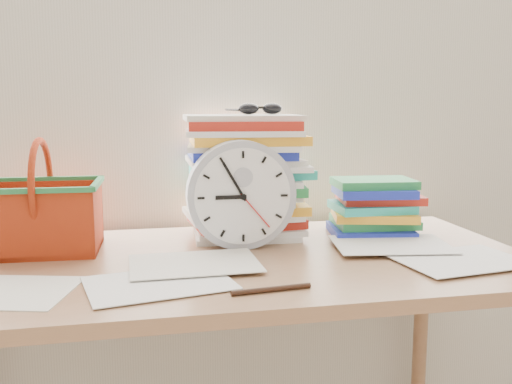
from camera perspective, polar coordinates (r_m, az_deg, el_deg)
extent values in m
cube|color=silver|center=(1.71, -4.72, 17.08)|extent=(4.00, 0.04, 2.70)
cube|color=silver|center=(1.68, -4.61, 15.49)|extent=(2.40, 0.01, 2.50)
cube|color=#976946|center=(1.35, -2.29, -7.16)|extent=(1.40, 0.70, 0.03)
cylinder|color=#976946|center=(1.94, 16.09, -14.05)|extent=(0.04, 0.04, 0.72)
cylinder|color=#ADB1BD|center=(1.40, -1.51, -0.28)|extent=(0.27, 0.05, 0.27)
cylinder|color=black|center=(1.10, 1.54, -9.70)|extent=(0.16, 0.03, 0.01)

